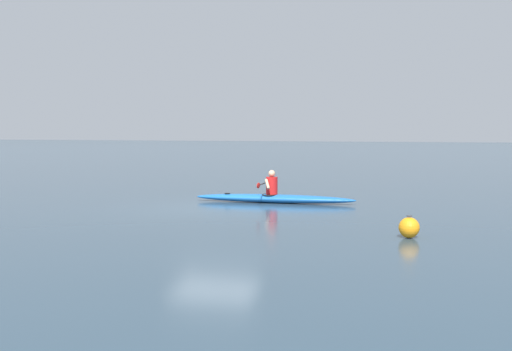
# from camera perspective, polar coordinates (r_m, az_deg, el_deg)

# --- Properties ---
(ground_plane) EXTENTS (160.00, 160.00, 0.00)m
(ground_plane) POSITION_cam_1_polar(r_m,az_deg,el_deg) (19.01, -3.66, -2.89)
(ground_plane) COLOR #283D4C
(kayak) EXTENTS (5.12, 0.58, 0.27)m
(kayak) POSITION_cam_1_polar(r_m,az_deg,el_deg) (20.28, 1.62, -2.04)
(kayak) COLOR #1959A5
(kayak) RESTS_ON ground
(kayaker) EXTENTS (0.41, 2.33, 0.76)m
(kayaker) POSITION_cam_1_polar(r_m,az_deg,el_deg) (20.26, 1.34, -0.76)
(kayaker) COLOR red
(kayaker) RESTS_ON kayak
(mooring_buoy_channel_marker) EXTENTS (0.45, 0.45, 0.49)m
(mooring_buoy_channel_marker) POSITION_cam_1_polar(r_m,az_deg,el_deg) (14.35, 13.35, -4.49)
(mooring_buoy_channel_marker) COLOR orange
(mooring_buoy_channel_marker) RESTS_ON ground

